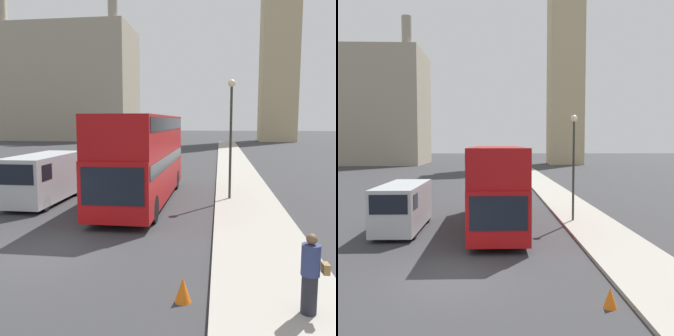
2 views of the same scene
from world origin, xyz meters
The scene contains 8 objects.
ground_plane centered at (0.00, 0.00, 0.00)m, with size 300.00×300.00×0.00m, color #333335.
sidewalk_strip centered at (6.49, 0.00, 0.07)m, with size 2.97×120.00×0.15m.
building_block_distant centered at (-26.20, 67.50, 11.64)m, with size 26.25×15.65×28.27m.
red_double_decker_bus centered at (1.55, 7.46, 2.32)m, with size 2.57×10.60×4.14m.
white_van centered at (-3.14, 6.60, 1.24)m, with size 1.96×5.23×2.31m.
pedestrian centered at (6.94, -2.82, 0.95)m, with size 0.52×0.36×1.60m.
street_lamp centered at (5.68, 8.17, 3.89)m, with size 0.36×0.36×5.70m.
traffic_cone centered at (4.42, -2.39, 0.28)m, with size 0.36×0.36×0.55m.
Camera 1 is at (5.15, -10.03, 3.88)m, focal length 40.00 mm.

